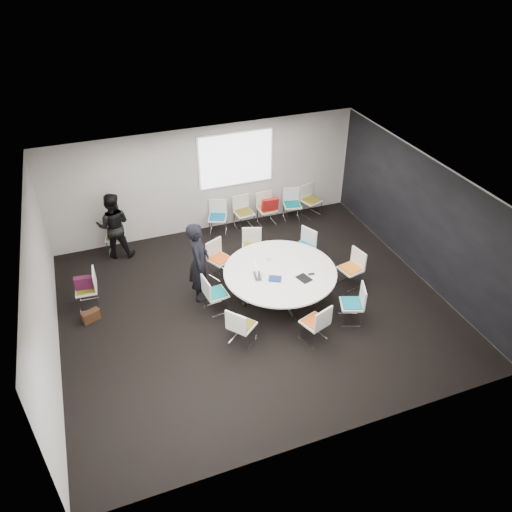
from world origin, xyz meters
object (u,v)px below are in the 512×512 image
object	(u,v)px
chair_ring_c	(252,253)
chair_back_d	(292,210)
chair_ring_h	(351,310)
person_back	(114,226)
chair_ring_a	(350,275)
chair_back_c	(267,215)
chair_person_back	(117,242)
chair_back_b	(244,218)
cup	(269,259)
chair_ring_e	(216,300)
laptop	(260,276)
brown_bag	(91,316)
chair_ring_g	(315,329)
maroon_bag	(85,283)
chair_ring_d	(220,265)
conference_table	(280,277)
chair_ring_f	(242,332)
chair_spare_left	(88,295)
person_main	(199,262)
chair_back_e	(311,206)
chair_ring_b	(303,253)
chair_back_a	(218,223)

from	to	relation	value
chair_ring_c	chair_back_d	size ratio (longest dim) A/B	1.00
chair_ring_h	person_back	world-z (taller)	person_back
chair_ring_a	chair_back_d	bearing A→B (deg)	-11.41
chair_back_c	chair_person_back	xyz separation A→B (m)	(-3.99, 0.03, 0.00)
chair_back_b	cup	size ratio (longest dim) A/B	9.78
chair_ring_e	laptop	size ratio (longest dim) A/B	2.67
chair_back_c	cup	distance (m)	2.85
chair_ring_a	chair_person_back	xyz separation A→B (m)	(-4.76, 3.23, 0.00)
chair_back_b	brown_bag	xyz separation A→B (m)	(-4.21, -2.43, -0.16)
chair_ring_g	maroon_bag	xyz separation A→B (m)	(-4.09, 2.63, 0.34)
chair_person_back	brown_bag	bearing A→B (deg)	83.26
laptop	brown_bag	distance (m)	3.60
chair_ring_d	maroon_bag	distance (m)	3.00
conference_table	chair_ring_f	xyz separation A→B (m)	(-1.23, -1.03, -0.28)
chair_ring_f	chair_ring_h	xyz separation A→B (m)	(2.32, -0.18, 0.00)
chair_spare_left	chair_ring_h	bearing A→B (deg)	-111.36
conference_table	cup	distance (m)	0.50
chair_back_b	person_main	size ratio (longest dim) A/B	0.48
chair_ring_h	chair_spare_left	xyz separation A→B (m)	(-5.02, 2.39, 0.00)
laptop	chair_back_c	bearing A→B (deg)	-12.23
chair_ring_d	chair_back_e	world-z (taller)	same
chair_back_d	person_back	world-z (taller)	person_back
conference_table	chair_ring_b	world-z (taller)	chair_ring_b
chair_ring_b	chair_ring_g	bearing A→B (deg)	134.61
chair_back_b	chair_back_a	bearing A→B (deg)	-6.05
chair_back_a	maroon_bag	size ratio (longest dim) A/B	2.20
chair_back_e	chair_person_back	size ratio (longest dim) A/B	1.00
chair_ring_e	laptop	distance (m)	1.07
chair_ring_h	person_back	bearing A→B (deg)	65.75
chair_ring_a	chair_ring_b	bearing A→B (deg)	16.56
chair_ring_g	chair_back_d	xyz separation A→B (m)	(1.50, 4.50, 0.00)
chair_ring_c	brown_bag	distance (m)	3.92
chair_back_e	person_main	world-z (taller)	person_main
chair_ring_b	chair_back_c	world-z (taller)	same
conference_table	chair_back_e	bearing A→B (deg)	54.22
chair_back_c	chair_ring_c	bearing A→B (deg)	54.97
chair_ring_g	chair_back_c	world-z (taller)	same
chair_ring_f	conference_table	bearing A→B (deg)	91.10
chair_ring_c	chair_ring_h	bearing A→B (deg)	133.46
brown_bag	chair_back_e	bearing A→B (deg)	21.40
chair_back_e	brown_bag	bearing A→B (deg)	2.39
chair_ring_f	maroon_bag	bearing A→B (deg)	-168.07
conference_table	chair_ring_d	xyz separation A→B (m)	(-0.97, 1.26, -0.28)
chair_ring_c	maroon_bag	distance (m)	3.86
chair_ring_d	chair_back_a	xyz separation A→B (m)	(0.50, 1.84, 0.00)
chair_ring_f	chair_back_e	bearing A→B (deg)	101.12
chair_ring_a	chair_ring_f	size ratio (longest dim) A/B	1.00
chair_ring_h	chair_person_back	bearing A→B (deg)	64.61
chair_ring_a	brown_bag	bearing A→B (deg)	69.98
chair_ring_d	chair_back_d	size ratio (longest dim) A/B	1.00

